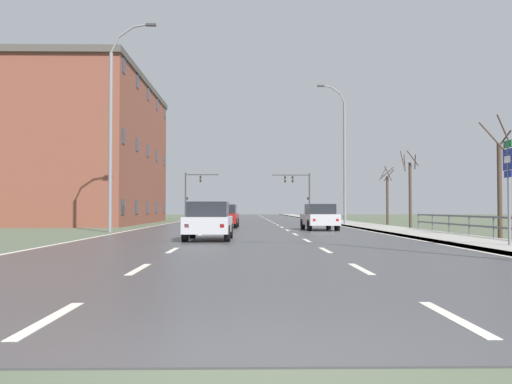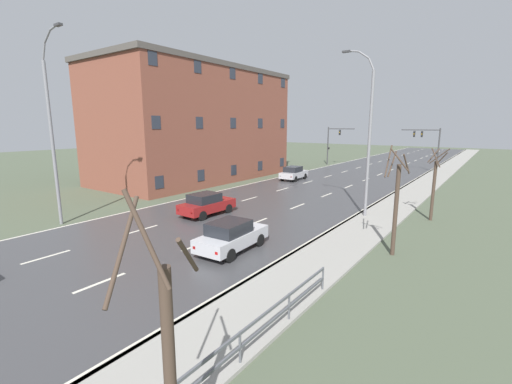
{
  "view_description": "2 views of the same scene",
  "coord_description": "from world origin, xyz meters",
  "px_view_note": "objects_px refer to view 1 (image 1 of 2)",
  "views": [
    {
      "loc": [
        -0.07,
        -4.59,
        1.29
      ],
      "look_at": [
        0.74,
        45.41,
        2.77
      ],
      "focal_mm": 39.9,
      "sensor_mm": 36.0,
      "label": 1
    },
    {
      "loc": [
        14.81,
        16.9,
        6.2
      ],
      "look_at": [
        0.0,
        37.5,
        1.25
      ],
      "focal_mm": 24.05,
      "sensor_mm": 36.0,
      "label": 2
    }
  ],
  "objects_px": {
    "street_lamp_midground": "(343,156)",
    "car_near_left": "(202,214)",
    "traffic_signal_right": "(300,187)",
    "car_far_right": "(320,217)",
    "traffic_signal_left": "(191,189)",
    "brick_building": "(85,152)",
    "street_lamp_left_bank": "(113,129)",
    "highway_sign": "(508,179)",
    "car_distant": "(209,221)",
    "car_mid_centre": "(224,216)"
  },
  "relations": [
    {
      "from": "street_lamp_midground",
      "to": "car_near_left",
      "type": "distance_m",
      "value": 17.16
    },
    {
      "from": "traffic_signal_right",
      "to": "car_far_right",
      "type": "relative_size",
      "value": 1.4
    },
    {
      "from": "traffic_signal_left",
      "to": "brick_building",
      "type": "xyz_separation_m",
      "value": [
        -7.15,
        -22.45,
        2.45
      ]
    },
    {
      "from": "street_lamp_left_bank",
      "to": "traffic_signal_right",
      "type": "bearing_deg",
      "value": 70.83
    },
    {
      "from": "highway_sign",
      "to": "car_distant",
      "type": "height_order",
      "value": "highway_sign"
    },
    {
      "from": "street_lamp_midground",
      "to": "car_near_left",
      "type": "xyz_separation_m",
      "value": [
        -11.94,
        11.42,
        -4.64
      ]
    },
    {
      "from": "car_mid_centre",
      "to": "street_lamp_midground",
      "type": "bearing_deg",
      "value": 35.07
    },
    {
      "from": "highway_sign",
      "to": "car_distant",
      "type": "bearing_deg",
      "value": 153.63
    },
    {
      "from": "car_distant",
      "to": "brick_building",
      "type": "bearing_deg",
      "value": 116.09
    },
    {
      "from": "street_lamp_left_bank",
      "to": "car_near_left",
      "type": "height_order",
      "value": "street_lamp_left_bank"
    },
    {
      "from": "street_lamp_left_bank",
      "to": "highway_sign",
      "type": "xyz_separation_m",
      "value": [
        15.84,
        -13.16,
        -3.41
      ]
    },
    {
      "from": "traffic_signal_right",
      "to": "car_near_left",
      "type": "relative_size",
      "value": 1.39
    },
    {
      "from": "street_lamp_left_bank",
      "to": "car_far_right",
      "type": "distance_m",
      "value": 12.99
    },
    {
      "from": "traffic_signal_right",
      "to": "brick_building",
      "type": "distance_m",
      "value": 30.43
    },
    {
      "from": "car_near_left",
      "to": "brick_building",
      "type": "bearing_deg",
      "value": -153.94
    },
    {
      "from": "traffic_signal_left",
      "to": "car_distant",
      "type": "bearing_deg",
      "value": -83.61
    },
    {
      "from": "street_lamp_midground",
      "to": "car_far_right",
      "type": "distance_m",
      "value": 11.72
    },
    {
      "from": "car_mid_centre",
      "to": "car_near_left",
      "type": "relative_size",
      "value": 0.99
    },
    {
      "from": "traffic_signal_right",
      "to": "car_distant",
      "type": "bearing_deg",
      "value": -99.66
    },
    {
      "from": "car_near_left",
      "to": "traffic_signal_left",
      "type": "bearing_deg",
      "value": 95.76
    },
    {
      "from": "car_near_left",
      "to": "street_lamp_left_bank",
      "type": "bearing_deg",
      "value": -100.27
    },
    {
      "from": "traffic_signal_right",
      "to": "traffic_signal_left",
      "type": "relative_size",
      "value": 0.99
    },
    {
      "from": "street_lamp_left_bank",
      "to": "car_distant",
      "type": "relative_size",
      "value": 2.81
    },
    {
      "from": "street_lamp_midground",
      "to": "car_distant",
      "type": "xyz_separation_m",
      "value": [
        -9.1,
        -21.14,
        -4.64
      ]
    },
    {
      "from": "street_lamp_midground",
      "to": "traffic_signal_left",
      "type": "xyz_separation_m",
      "value": [
        -14.64,
        28.33,
        -1.6
      ]
    },
    {
      "from": "traffic_signal_right",
      "to": "car_distant",
      "type": "distance_m",
      "value": 49.72
    },
    {
      "from": "traffic_signal_right",
      "to": "brick_building",
      "type": "bearing_deg",
      "value": -133.84
    },
    {
      "from": "car_mid_centre",
      "to": "highway_sign",
      "type": "bearing_deg",
      "value": -61.8
    },
    {
      "from": "traffic_signal_right",
      "to": "car_mid_centre",
      "type": "relative_size",
      "value": 1.4
    },
    {
      "from": "brick_building",
      "to": "car_near_left",
      "type": "bearing_deg",
      "value": 29.35
    },
    {
      "from": "car_near_left",
      "to": "brick_building",
      "type": "distance_m",
      "value": 12.56
    },
    {
      "from": "car_distant",
      "to": "car_near_left",
      "type": "distance_m",
      "value": 32.69
    },
    {
      "from": "highway_sign",
      "to": "car_mid_centre",
      "type": "height_order",
      "value": "highway_sign"
    },
    {
      "from": "car_far_right",
      "to": "car_distant",
      "type": "relative_size",
      "value": 1.01
    },
    {
      "from": "street_lamp_midground",
      "to": "street_lamp_left_bank",
      "type": "xyz_separation_m",
      "value": [
        -14.92,
        -12.94,
        0.24
      ]
    },
    {
      "from": "traffic_signal_right",
      "to": "car_far_right",
      "type": "xyz_separation_m",
      "value": [
        -2.41,
        -38.06,
        -3.21
      ]
    },
    {
      "from": "traffic_signal_left",
      "to": "car_distant",
      "type": "relative_size",
      "value": 1.43
    },
    {
      "from": "street_lamp_left_bank",
      "to": "highway_sign",
      "type": "height_order",
      "value": "street_lamp_left_bank"
    },
    {
      "from": "highway_sign",
      "to": "traffic_signal_left",
      "type": "bearing_deg",
      "value": 105.94
    },
    {
      "from": "car_far_right",
      "to": "street_lamp_midground",
      "type": "bearing_deg",
      "value": 69.92
    },
    {
      "from": "highway_sign",
      "to": "car_mid_centre",
      "type": "distance_m",
      "value": 22.56
    },
    {
      "from": "traffic_signal_left",
      "to": "car_far_right",
      "type": "height_order",
      "value": "traffic_signal_left"
    },
    {
      "from": "traffic_signal_right",
      "to": "car_near_left",
      "type": "distance_m",
      "value": 20.06
    },
    {
      "from": "street_lamp_left_bank",
      "to": "brick_building",
      "type": "height_order",
      "value": "brick_building"
    },
    {
      "from": "street_lamp_midground",
      "to": "highway_sign",
      "type": "height_order",
      "value": "street_lamp_midground"
    },
    {
      "from": "traffic_signal_right",
      "to": "car_mid_centre",
      "type": "bearing_deg",
      "value": -103.82
    },
    {
      "from": "traffic_signal_left",
      "to": "brick_building",
      "type": "height_order",
      "value": "brick_building"
    },
    {
      "from": "brick_building",
      "to": "car_distant",
      "type": "bearing_deg",
      "value": -64.84
    },
    {
      "from": "car_near_left",
      "to": "brick_building",
      "type": "xyz_separation_m",
      "value": [
        -9.85,
        -5.54,
        5.48
      ]
    },
    {
      "from": "car_near_left",
      "to": "car_far_right",
      "type": "bearing_deg",
      "value": -71.32
    }
  ]
}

